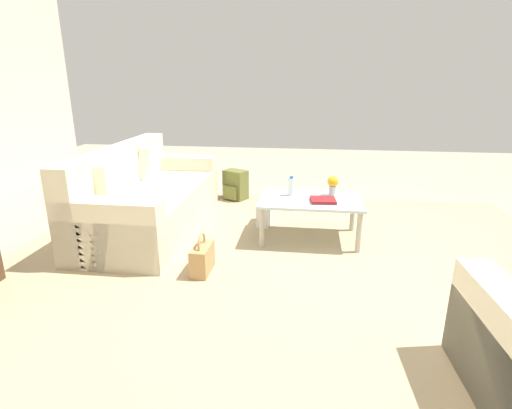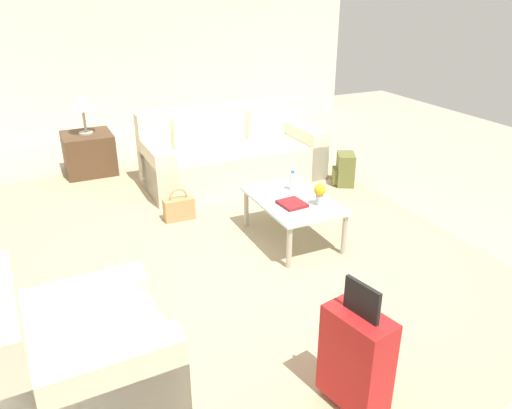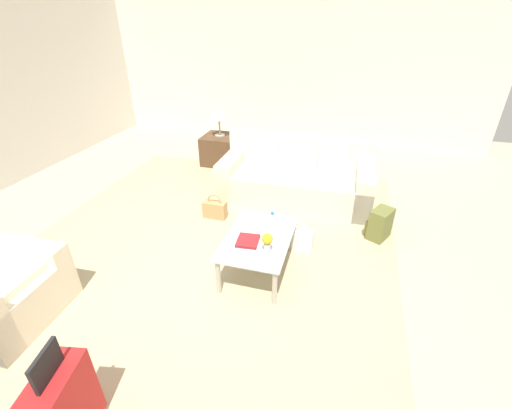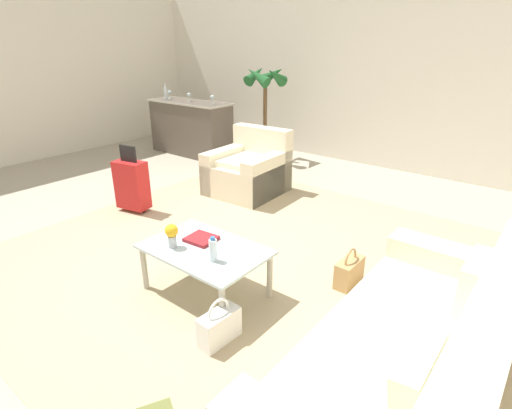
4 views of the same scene
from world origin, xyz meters
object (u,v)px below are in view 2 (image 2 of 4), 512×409
coffee_table_book (292,204)px  armchair (73,365)px  suitcase_red (356,357)px  coffee_table (293,204)px  backpack_olive (344,170)px  flower_vase (320,193)px  table_lamp (82,103)px  handbag_tan (179,208)px  side_table (89,153)px  handbag_white (300,202)px  couch (231,156)px  water_bottle (293,181)px

coffee_table_book → armchair: bearing=114.6°
suitcase_red → coffee_table: bearing=-19.3°
armchair → backpack_olive: 4.16m
armchair → flower_vase: 2.58m
coffee_table_book → flower_vase: bearing=-118.4°
table_lamp → handbag_tan: table_lamp is taller
handbag_tan → suitcase_red: bearing=-176.7°
coffee_table → side_table: side_table is taller
suitcase_red → handbag_white: (2.51, -1.07, -0.23)m
armchair → table_lamp: bearing=-9.3°
armchair → flower_vase: (1.08, -2.32, 0.25)m
couch → backpack_olive: couch is taller
armchair → handbag_white: 3.13m
couch → coffee_table: 1.80m
table_lamp → coffee_table: bearing=-151.8°
couch → handbag_tan: 1.33m
handbag_white → table_lamp: bearing=39.2°
flower_vase → suitcase_red: size_ratio=0.24×
coffee_table_book → handbag_white: size_ratio=0.67×
handbag_white → backpack_olive: 1.05m
water_bottle → suitcase_red: suitcase_red is taller
water_bottle → suitcase_red: (-2.20, 0.80, -0.17)m
water_bottle → handbag_white: water_bottle is taller
couch → handbag_tan: couch is taller
water_bottle → backpack_olive: water_bottle is taller
couch → armchair: 3.84m
couch → backpack_olive: size_ratio=5.50×
couch → flower_vase: 2.03m
suitcase_red → handbag_white: 2.74m
couch → coffee_table_book: bearing=174.6°
handbag_white → backpack_olive: backpack_olive is taller
flower_vase → side_table: flower_vase is taller
flower_vase → coffee_table_book: bearing=66.5°
coffee_table → side_table: 3.18m
handbag_tan → water_bottle: bearing=-125.8°
side_table → water_bottle: bearing=-148.4°
coffee_table → backpack_olive: (1.00, -1.29, -0.18)m
couch → handbag_tan: size_ratio=6.14×
armchair → water_bottle: armchair is taller
water_bottle → handbag_white: (0.31, -0.27, -0.39)m
side_table → backpack_olive: 3.32m
flower_vase → handbag_tan: size_ratio=0.57×
couch → side_table: size_ratio=3.57×
suitcase_red → backpack_olive: suitcase_red is taller
backpack_olive → handbag_white: bearing=118.6°
water_bottle → table_lamp: (2.60, 1.60, 0.41)m
couch → handbag_white: bearing=-168.0°
table_lamp → water_bottle: bearing=-148.4°
water_bottle → coffee_table_book: water_bottle is taller
coffee_table_book → side_table: bearing=21.0°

